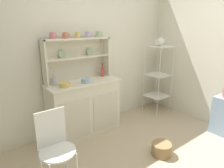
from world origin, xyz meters
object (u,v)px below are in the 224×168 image
hutch_cabinet (84,107)px  floor_basket (161,149)px  wire_chair (55,143)px  bowl_mixing_large (65,85)px  utensil_jar (54,81)px  bakers_rack (158,72)px  jam_bottle (103,71)px  porcelain_teapot (160,42)px  hutch_shelf_unit (77,55)px  cup_rose_0 (53,36)px

hutch_cabinet → floor_basket: bearing=-64.6°
wire_chair → bowl_mixing_large: size_ratio=5.38×
bowl_mixing_large → utensil_jar: size_ratio=0.64×
bakers_rack → utensil_jar: (-1.97, 0.20, 0.11)m
wire_chair → utensil_jar: utensil_jar is taller
jam_bottle → porcelain_teapot: porcelain_teapot is taller
hutch_shelf_unit → bakers_rack: size_ratio=0.81×
hutch_cabinet → jam_bottle: bearing=11.8°
bakers_rack → cup_rose_0: cup_rose_0 is taller
bowl_mixing_large → floor_basket: bearing=-50.5°
floor_basket → porcelain_teapot: 1.93m
wire_chair → bakers_rack: bearing=0.9°
hutch_shelf_unit → bowl_mixing_large: size_ratio=6.60×
floor_basket → bowl_mixing_large: bowl_mixing_large is taller
hutch_shelf_unit → bowl_mixing_large: bearing=-144.0°
floor_basket → bakers_rack: bearing=43.5°
wire_chair → floor_basket: 1.41m
floor_basket → jam_bottle: bearing=95.3°
hutch_cabinet → wire_chair: 1.10m
bowl_mixing_large → porcelain_teapot: 1.95m
jam_bottle → utensil_jar: 0.83m
utensil_jar → hutch_shelf_unit: bearing=11.7°
wire_chair → utensil_jar: size_ratio=3.43×
hutch_shelf_unit → utensil_jar: size_ratio=4.21×
cup_rose_0 → bakers_rack: bearing=-7.1°
hutch_shelf_unit → floor_basket: size_ratio=3.98×
bowl_mixing_large → hutch_cabinet: bearing=12.7°
floor_basket → bowl_mixing_large: size_ratio=1.66×
hutch_cabinet → jam_bottle: (0.41, 0.09, 0.50)m
cup_rose_0 → hutch_shelf_unit: bearing=6.4°
jam_bottle → wire_chair: bearing=-144.0°
floor_basket → hutch_cabinet: bearing=115.4°
jam_bottle → bakers_rack: bearing=-10.1°
hutch_shelf_unit → cup_rose_0: cup_rose_0 is taller
utensil_jar → porcelain_teapot: size_ratio=1.03×
wire_chair → hutch_cabinet: bearing=30.2°
hutch_shelf_unit → bakers_rack: (1.56, -0.28, -0.43)m
bowl_mixing_large → utensil_jar: (-0.09, 0.15, 0.03)m
cup_rose_0 → jam_bottle: bearing=-2.7°
bakers_rack → jam_bottle: 1.18m
bowl_mixing_large → bakers_rack: bearing=-1.3°
hutch_cabinet → floor_basket: hutch_cabinet is taller
jam_bottle → utensil_jar: bearing=-179.4°
bakers_rack → hutch_shelf_unit: bearing=169.8°
cup_rose_0 → porcelain_teapot: cup_rose_0 is taller
hutch_shelf_unit → floor_basket: (0.52, -1.27, -1.14)m
hutch_cabinet → bakers_rack: bakers_rack is taller
hutch_cabinet → hutch_shelf_unit: (0.00, 0.16, 0.79)m
hutch_shelf_unit → wire_chair: size_ratio=1.23×
hutch_shelf_unit → wire_chair: 1.41m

